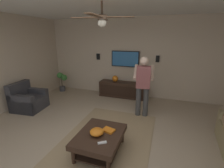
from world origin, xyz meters
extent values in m
plane|color=tan|center=(0.00, 0.00, 0.00)|extent=(7.74, 7.74, 0.00)
cube|color=#C6B299|center=(3.08, 0.00, 1.39)|extent=(0.10, 6.65, 2.77)
cube|color=#9E8460|center=(-0.03, -0.08, 0.01)|extent=(3.10, 1.82, 0.01)
cube|color=#38383D|center=(0.83, 2.67, 0.20)|extent=(0.88, 0.88, 0.40)
cube|color=#38383D|center=(0.79, 2.99, 0.61)|extent=(0.81, 0.26, 0.42)
cube|color=#38383D|center=(0.51, 2.64, 0.28)|extent=(0.24, 0.81, 0.56)
cube|color=#38383D|center=(1.15, 2.71, 0.28)|extent=(0.24, 0.81, 0.56)
cube|color=#332116|center=(-0.23, -0.08, 0.35)|extent=(1.00, 0.80, 0.10)
cylinder|color=#332116|center=(0.19, -0.40, 0.15)|extent=(0.07, 0.07, 0.30)
cylinder|color=#332116|center=(0.19, 0.24, 0.15)|extent=(0.07, 0.07, 0.30)
cylinder|color=#332116|center=(-0.65, -0.40, 0.15)|extent=(0.07, 0.07, 0.30)
cylinder|color=#332116|center=(-0.65, 0.24, 0.15)|extent=(0.07, 0.07, 0.30)
cube|color=black|center=(-0.23, -0.08, 0.10)|extent=(0.88, 0.68, 0.03)
cube|color=#332116|center=(2.75, 0.28, 0.28)|extent=(0.44, 1.70, 0.55)
cube|color=black|center=(2.53, 0.28, 0.28)|extent=(0.01, 1.56, 0.39)
cube|color=black|center=(2.99, 0.28, 1.36)|extent=(0.05, 1.01, 0.57)
cube|color=#255F9B|center=(2.97, 0.28, 1.36)|extent=(0.01, 0.95, 0.51)
cylinder|color=#3F3F3F|center=(1.51, -0.70, 0.41)|extent=(0.14, 0.14, 0.82)
cylinder|color=#3F3F3F|center=(1.49, -0.50, 0.41)|extent=(0.14, 0.14, 0.82)
cube|color=#8C4C4C|center=(1.50, -0.60, 1.11)|extent=(0.26, 0.38, 0.58)
sphere|color=beige|center=(1.50, -0.60, 1.53)|extent=(0.22, 0.22, 0.22)
cylinder|color=beige|center=(1.70, -0.80, 1.20)|extent=(0.48, 0.14, 0.37)
cylinder|color=beige|center=(1.66, -0.36, 1.20)|extent=(0.48, 0.14, 0.37)
cube|color=white|center=(1.88, -0.56, 1.10)|extent=(0.04, 0.05, 0.16)
cylinder|color=#4C4C51|center=(2.58, 2.77, 0.09)|extent=(0.22, 0.22, 0.19)
cylinder|color=brown|center=(2.58, 2.77, 0.34)|extent=(0.03, 0.03, 0.31)
sphere|color=#3D7F38|center=(2.63, 2.68, 0.55)|extent=(0.23, 0.23, 0.23)
sphere|color=#3D7F38|center=(2.63, 2.83, 0.62)|extent=(0.22, 0.22, 0.22)
sphere|color=#3D7F38|center=(2.56, 2.82, 0.65)|extent=(0.22, 0.22, 0.22)
ellipsoid|color=orange|center=(-0.28, -0.04, 0.46)|extent=(0.26, 0.26, 0.12)
cube|color=white|center=(-0.48, -0.23, 0.41)|extent=(0.12, 0.15, 0.02)
cube|color=orange|center=(-0.10, -0.21, 0.42)|extent=(0.21, 0.25, 0.04)
sphere|color=orange|center=(2.75, 0.58, 0.66)|extent=(0.22, 0.22, 0.22)
cube|color=black|center=(3.00, -0.84, 1.41)|extent=(0.06, 0.12, 0.22)
cube|color=black|center=(3.00, 1.34, 1.40)|extent=(0.06, 0.12, 0.22)
cylinder|color=#4C3828|center=(0.37, 0.08, 2.61)|extent=(0.04, 0.04, 0.28)
cylinder|color=#4C3828|center=(0.37, 0.08, 2.47)|extent=(0.20, 0.20, 0.08)
sphere|color=silver|center=(0.37, 0.08, 2.37)|extent=(0.16, 0.16, 0.16)
cube|color=brown|center=(0.68, 0.16, 2.47)|extent=(0.57, 0.26, 0.02)
cube|color=brown|center=(0.33, 0.40, 2.47)|extent=(0.18, 0.57, 0.02)
cube|color=brown|center=(0.05, 0.08, 2.47)|extent=(0.56, 0.12, 0.02)
cube|color=brown|center=(0.43, -0.23, 2.47)|extent=(0.23, 0.57, 0.02)
camera|label=1|loc=(-2.59, -1.13, 2.13)|focal=25.55mm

